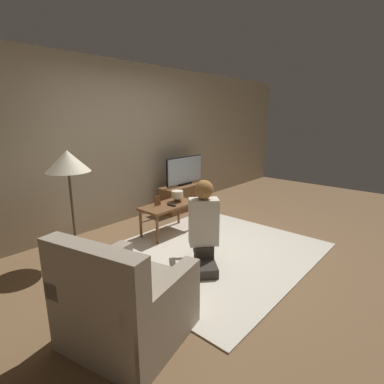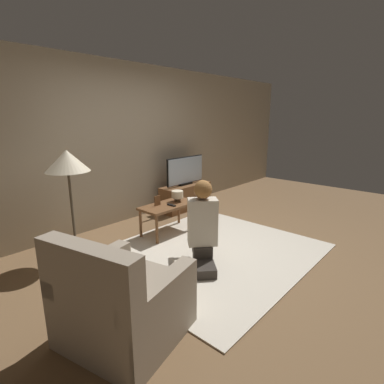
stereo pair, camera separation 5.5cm
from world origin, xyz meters
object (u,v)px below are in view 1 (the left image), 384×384
at_px(armchair, 126,305).
at_px(table_lamp, 177,195).
at_px(floor_lamp, 68,165).
at_px(coffee_table, 169,208).
at_px(tv, 185,171).
at_px(person_kneeling, 204,223).

distance_m(armchair, table_lamp, 2.42).
distance_m(floor_lamp, armchair, 1.91).
distance_m(coffee_table, armchair, 2.24).
xyz_separation_m(armchair, table_lamp, (1.99, 1.35, 0.26)).
bearing_deg(table_lamp, floor_lamp, 169.68).
distance_m(tv, table_lamp, 1.13).
distance_m(armchair, person_kneeling, 1.42).
bearing_deg(coffee_table, floor_lamp, 168.00).
bearing_deg(tv, person_kneeling, -131.83).
distance_m(floor_lamp, person_kneeling, 1.73).
bearing_deg(tv, floor_lamp, -170.99).
relative_size(person_kneeling, table_lamp, 5.74).
xyz_separation_m(tv, armchair, (-2.89, -2.02, -0.44)).
xyz_separation_m(floor_lamp, person_kneeling, (0.92, -1.31, -0.65)).
xyz_separation_m(tv, table_lamp, (-0.90, -0.67, -0.18)).
xyz_separation_m(floor_lamp, armchair, (-0.45, -1.63, -0.89)).
xyz_separation_m(coffee_table, floor_lamp, (-1.35, 0.29, 0.79)).
height_order(tv, floor_lamp, floor_lamp).
relative_size(tv, coffee_table, 1.06).
xyz_separation_m(floor_lamp, table_lamp, (1.55, -0.28, -0.63)).
relative_size(floor_lamp, table_lamp, 7.62).
distance_m(tv, coffee_table, 1.33).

